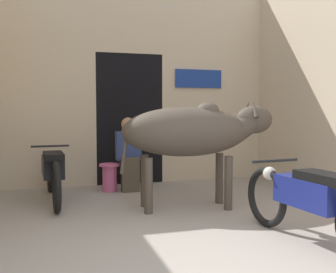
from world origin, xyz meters
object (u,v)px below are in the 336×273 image
Objects in this scene: cow at (193,132)px; motorcycle_far at (53,171)px; motorcycle_near at (309,200)px; shopkeeper_seated at (129,152)px; plastic_stool at (110,177)px.

motorcycle_far is at bearing 153.00° from cow.
cow is 1.04× the size of motorcycle_near.
cow reaches higher than shopkeeper_seated.
motorcycle_near is (0.56, -1.75, -0.58)m from cow.
cow is 1.77× the size of shopkeeper_seated.
motorcycle_far is 1.70× the size of shopkeeper_seated.
motorcycle_near is 3.58m from motorcycle_far.
motorcycle_far is 4.53× the size of plastic_stool.
plastic_stool is at bearing 177.08° from shopkeeper_seated.
motorcycle_near is 1.70× the size of shopkeeper_seated.
motorcycle_near reaches higher than plastic_stool.
motorcycle_near is 4.53× the size of plastic_stool.
motorcycle_near is 3.38m from shopkeeper_seated.
motorcycle_near is 1.00× the size of motorcycle_far.
plastic_stool is (-0.32, 0.02, -0.41)m from shopkeeper_seated.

